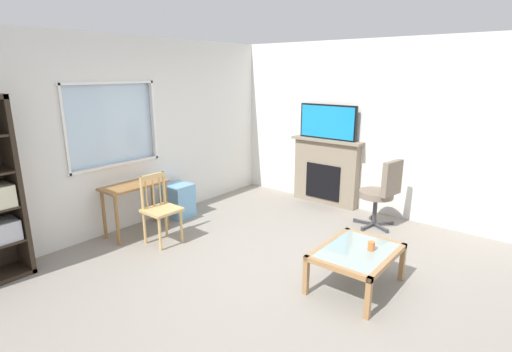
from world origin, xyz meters
TOP-DOWN VIEW (x-y plane):
  - ground at (0.00, 0.00)m, footprint 6.22×6.07m
  - wall_back_with_window at (0.03, 2.54)m, footprint 5.22×0.15m
  - wall_right at (2.67, 0.00)m, footprint 0.12×5.27m
  - desk_under_window at (-0.23, 2.19)m, footprint 0.88×0.41m
  - wooden_chair at (-0.22, 1.67)m, footprint 0.42×0.41m
  - plastic_drawer_unit at (0.55, 2.24)m, footprint 0.35×0.40m
  - fireplace at (2.52, 0.79)m, footprint 0.26×1.23m
  - tv at (2.50, 0.79)m, footprint 0.06×0.99m
  - office_chair at (2.05, -0.35)m, footprint 0.58×0.59m
  - coffee_table at (0.35, -0.78)m, footprint 0.93×0.70m
  - sippy_cup at (0.44, -0.89)m, footprint 0.07×0.07m

SIDE VIEW (x-z plane):
  - ground at x=0.00m, z-range -0.02..0.00m
  - plastic_drawer_unit at x=0.55m, z-range 0.00..0.51m
  - coffee_table at x=0.35m, z-range 0.15..0.57m
  - sippy_cup at x=0.44m, z-range 0.42..0.51m
  - wooden_chair at x=-0.22m, z-range 0.01..0.91m
  - fireplace at x=2.52m, z-range 0.00..1.10m
  - office_chair at x=2.05m, z-range 0.05..1.05m
  - desk_under_window at x=-0.23m, z-range 0.22..0.92m
  - wall_back_with_window at x=0.03m, z-range -0.01..2.62m
  - wall_right at x=2.67m, z-range 0.00..2.64m
  - tv at x=2.50m, z-range 1.10..1.66m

